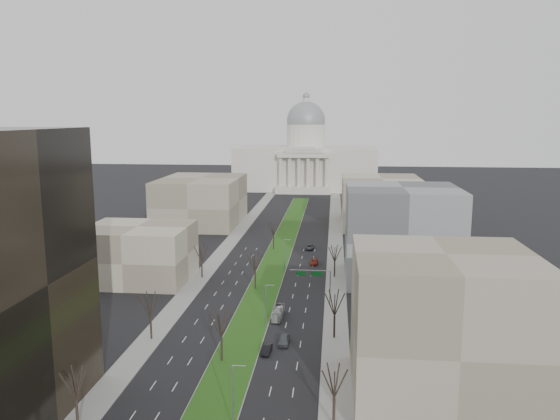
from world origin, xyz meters
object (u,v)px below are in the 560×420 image
Objects in this scene: car_grey_near at (284,340)px; box_van at (278,313)px; car_red at (314,262)px; car_black at (267,349)px; car_grey_far at (310,247)px.

box_van is (-2.43, 13.18, 0.23)m from car_grey_near.
car_grey_near is 1.00× the size of car_red.
car_black is at bearing -88.56° from box_van.
car_red is (6.15, 60.12, 0.02)m from car_black.
box_van reaches higher than car_grey_near.
car_grey_far reaches higher than car_black.
box_van is at bearing -88.14° from car_grey_far.
car_grey_near is 56.00m from car_red.
car_grey_far is at bearing 88.58° from box_van.
box_van reaches higher than car_grey_far.
car_red is at bearing 87.73° from car_black.
car_grey_far is (1.42, 73.33, -0.13)m from car_grey_near.
car_grey_far is (4.09, 77.55, 0.01)m from car_black.
car_grey_near is at bearing 61.25° from car_black.
car_grey_near is 0.97× the size of car_grey_far.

